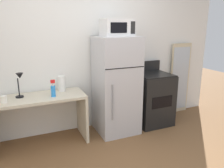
# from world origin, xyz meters

# --- Properties ---
(wall_back_white) EXTENTS (5.00, 0.10, 2.60)m
(wall_back_white) POSITION_xyz_m (0.00, 1.70, 1.30)
(wall_back_white) COLOR white
(wall_back_white) RESTS_ON ground
(desk) EXTENTS (1.30, 0.56, 0.75)m
(desk) POSITION_xyz_m (-0.88, 1.35, 0.53)
(desk) COLOR beige
(desk) RESTS_ON ground
(desk_lamp) EXTENTS (0.14, 0.12, 0.35)m
(desk_lamp) POSITION_xyz_m (-1.12, 1.40, 0.99)
(desk_lamp) COLOR black
(desk_lamp) RESTS_ON desk
(spray_bottle) EXTENTS (0.06, 0.06, 0.25)m
(spray_bottle) POSITION_xyz_m (-0.69, 1.26, 0.85)
(spray_bottle) COLOR #2D8CEA
(spray_bottle) RESTS_ON desk
(paper_towel_roll) EXTENTS (0.11, 0.11, 0.24)m
(paper_towel_roll) POSITION_xyz_m (-0.52, 1.49, 0.87)
(paper_towel_roll) COLOR white
(paper_towel_roll) RESTS_ON desk
(coffee_mug) EXTENTS (0.08, 0.08, 0.09)m
(coffee_mug) POSITION_xyz_m (-1.33, 1.25, 0.80)
(coffee_mug) COLOR white
(coffee_mug) RESTS_ON desk
(refrigerator) EXTENTS (0.65, 0.66, 1.58)m
(refrigerator) POSITION_xyz_m (0.33, 1.31, 0.79)
(refrigerator) COLOR #B7B7BC
(refrigerator) RESTS_ON ground
(microwave) EXTENTS (0.46, 0.35, 0.26)m
(microwave) POSITION_xyz_m (0.33, 1.29, 1.71)
(microwave) COLOR silver
(microwave) RESTS_ON refrigerator
(oven_range) EXTENTS (0.62, 0.61, 1.10)m
(oven_range) POSITION_xyz_m (1.04, 1.33, 0.47)
(oven_range) COLOR black
(oven_range) RESTS_ON ground
(leaning_mirror) EXTENTS (0.44, 0.03, 1.40)m
(leaning_mirror) POSITION_xyz_m (1.85, 1.59, 0.70)
(leaning_mirror) COLOR #C6B793
(leaning_mirror) RESTS_ON ground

